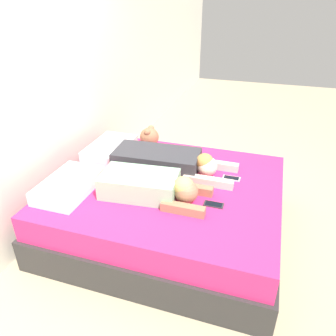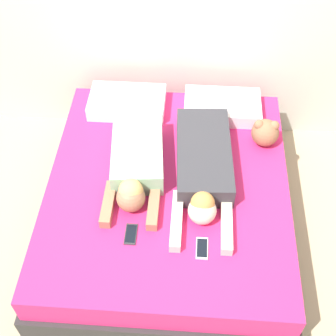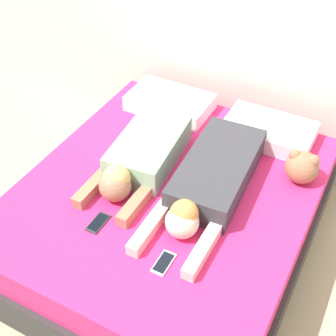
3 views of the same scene
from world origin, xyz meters
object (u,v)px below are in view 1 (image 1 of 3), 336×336
(bed, at_px, (168,208))
(person_right, at_px, (168,161))
(plush_toy, at_px, (149,137))
(cell_phone_left, at_px, (214,205))
(person_left, at_px, (152,186))
(pillow_head_left, at_px, (69,185))
(cell_phone_right, at_px, (231,178))
(pillow_head_right, at_px, (110,149))

(bed, xyz_separation_m, person_right, (0.24, 0.08, 0.35))
(person_right, relative_size, plush_toy, 5.40)
(cell_phone_left, bearing_deg, bed, 65.13)
(cell_phone_left, bearing_deg, person_left, 92.41)
(person_right, bearing_deg, plush_toy, 38.32)
(person_right, relative_size, cell_phone_left, 7.43)
(bed, height_order, person_left, person_left)
(pillow_head_left, height_order, cell_phone_left, pillow_head_left)
(person_right, distance_m, cell_phone_left, 0.69)
(bed, xyz_separation_m, cell_phone_left, (-0.21, -0.44, 0.27))
(bed, height_order, cell_phone_right, cell_phone_right)
(person_right, bearing_deg, cell_phone_right, -89.19)
(pillow_head_left, distance_m, cell_phone_right, 1.40)
(person_left, relative_size, cell_phone_left, 5.85)
(bed, bearing_deg, pillow_head_right, 63.23)
(bed, distance_m, cell_phone_right, 0.63)
(bed, relative_size, person_left, 2.18)
(bed, height_order, pillow_head_right, pillow_head_right)
(person_left, height_order, person_right, person_left)
(person_right, bearing_deg, person_left, -178.03)
(pillow_head_right, distance_m, cell_phone_right, 1.26)
(bed, relative_size, pillow_head_left, 3.33)
(cell_phone_left, bearing_deg, pillow_head_right, 63.93)
(bed, height_order, person_right, person_right)
(plush_toy, bearing_deg, pillow_head_left, 163.53)
(pillow_head_right, distance_m, cell_phone_left, 1.32)
(pillow_head_left, bearing_deg, cell_phone_left, -81.87)
(pillow_head_left, height_order, cell_phone_right, pillow_head_left)
(bed, distance_m, person_right, 0.43)
(pillow_head_left, height_order, pillow_head_right, same)
(person_right, height_order, cell_phone_right, person_right)
(person_left, bearing_deg, plush_toy, 21.97)
(person_right, xyz_separation_m, plush_toy, (0.44, 0.35, 0.02))
(pillow_head_right, bearing_deg, cell_phone_left, -116.07)
(person_left, bearing_deg, person_right, 1.97)
(pillow_head_right, bearing_deg, cell_phone_right, -95.81)
(person_right, distance_m, plush_toy, 0.57)
(cell_phone_left, distance_m, plush_toy, 1.25)
(cell_phone_right, bearing_deg, pillow_head_left, 116.29)
(pillow_head_right, bearing_deg, person_right, -101.64)
(cell_phone_right, bearing_deg, person_right, 90.81)
(pillow_head_left, xyz_separation_m, cell_phone_left, (0.17, -1.18, -0.05))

